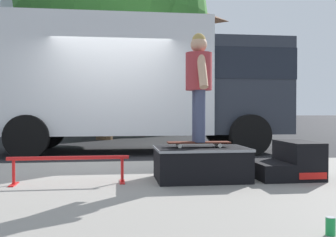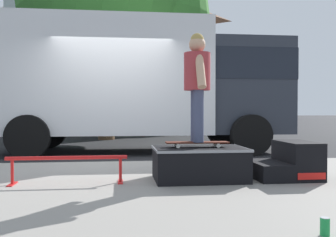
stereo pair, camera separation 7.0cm
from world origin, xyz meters
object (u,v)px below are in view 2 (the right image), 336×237
Objects in this scene: skate_box at (199,163)px; skateboard at (197,143)px; kicker_ramp at (288,163)px; grind_rail at (67,163)px; skater_kid at (197,78)px; soda_can at (325,227)px; box_truck at (141,81)px.

skateboard reaches higher than skate_box.
kicker_ramp is 0.56× the size of grind_rail.
skater_kid is 2.59m from soda_can.
grind_rail is at bearing -178.52° from skate_box.
box_truck is (-0.90, 6.84, 1.52)m from soda_can.
skateboard is (-0.03, 0.02, 0.25)m from skate_box.
skater_kid is at bearing -80.54° from skateboard.
kicker_ramp is at bearing -0.02° from skate_box.
grind_rail is 0.20× the size of box_truck.
skate_box is 1.05m from skater_kid.
soda_can is at bearing -78.69° from skateboard.
kicker_ramp is 6.27× the size of soda_can.
skateboard reaches higher than grind_rail.
kicker_ramp reaches higher than skate_box.
box_truck is at bearing 76.45° from grind_rail.
grind_rail is (-1.60, -0.04, 0.03)m from skate_box.
skateboard is at bearing -84.37° from box_truck.
soda_can is (0.45, -2.25, -0.40)m from skateboard.
skateboard is 0.58× the size of skater_kid.
skateboard is 0.11× the size of box_truck.
box_truck reaches higher than skateboard.
soda_can is at bearing -108.15° from kicker_ramp.
box_truck is at bearing 109.48° from kicker_ramp.
box_truck is (-1.63, 4.61, 1.39)m from kicker_ramp.
grind_rail is 4.97m from box_truck.
grind_rail is 11.19× the size of soda_can.
box_truck reaches higher than soda_can.
soda_can is 0.02× the size of box_truck.
kicker_ramp is 0.59× the size of skater_kid.
grind_rail is at bearing -103.55° from box_truck.
skater_kid reaches higher than skate_box.
skateboard is at bearing 178.82° from kicker_ramp.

